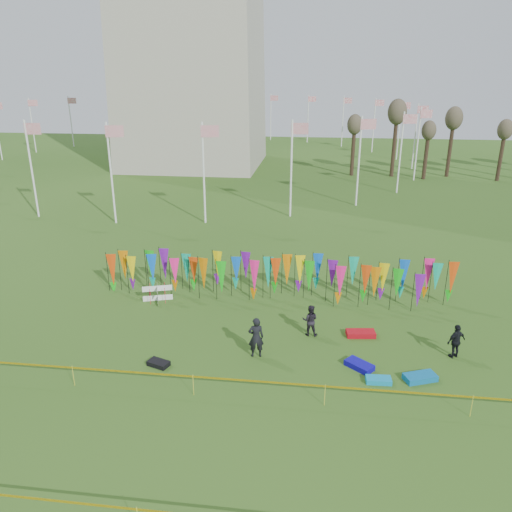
# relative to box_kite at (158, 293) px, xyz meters

# --- Properties ---
(ground) EXTENTS (160.00, 160.00, 0.00)m
(ground) POSITION_rel_box_kite_xyz_m (6.00, -6.03, -0.44)
(ground) COLOR #2C5016
(ground) RESTS_ON ground
(flagpole_ring) EXTENTS (57.40, 56.16, 8.00)m
(flagpole_ring) POSITION_rel_box_kite_xyz_m (-8.00, 41.97, 3.56)
(flagpole_ring) COLOR white
(flagpole_ring) RESTS_ON ground
(banner_row) EXTENTS (18.64, 0.64, 2.31)m
(banner_row) POSITION_rel_box_kite_xyz_m (6.28, 1.23, 0.98)
(banner_row) COLOR black
(banner_row) RESTS_ON ground
(caution_tape_near) EXTENTS (26.00, 0.02, 0.90)m
(caution_tape_near) POSITION_rel_box_kite_xyz_m (5.78, -7.92, 0.34)
(caution_tape_near) COLOR yellow
(caution_tape_near) RESTS_ON ground
(box_kite) EXTENTS (0.80, 0.80, 0.89)m
(box_kite) POSITION_rel_box_kite_xyz_m (0.00, 0.00, 0.00)
(box_kite) COLOR red
(box_kite) RESTS_ON ground
(person_left) EXTENTS (0.76, 0.62, 1.83)m
(person_left) POSITION_rel_box_kite_xyz_m (5.93, -4.87, 0.47)
(person_left) COLOR black
(person_left) RESTS_ON ground
(person_mid) EXTENTS (0.75, 0.48, 1.51)m
(person_mid) POSITION_rel_box_kite_xyz_m (8.17, -2.70, 0.31)
(person_mid) COLOR black
(person_mid) RESTS_ON ground
(person_right) EXTENTS (1.04, 0.89, 1.55)m
(person_right) POSITION_rel_box_kite_xyz_m (14.40, -3.87, 0.33)
(person_right) COLOR black
(person_right) RESTS_ON ground
(kite_bag_turquoise) EXTENTS (1.01, 0.54, 0.20)m
(kite_bag_turquoise) POSITION_rel_box_kite_xyz_m (10.98, -6.19, -0.34)
(kite_bag_turquoise) COLOR #0D91C9
(kite_bag_turquoise) RESTS_ON ground
(kite_bag_blue) EXTENTS (1.27, 1.20, 0.24)m
(kite_bag_blue) POSITION_rel_box_kite_xyz_m (10.29, -5.24, -0.32)
(kite_bag_blue) COLOR #100AA6
(kite_bag_blue) RESTS_ON ground
(kite_bag_red) EXTENTS (1.38, 0.76, 0.24)m
(kite_bag_red) POSITION_rel_box_kite_xyz_m (10.54, -2.51, -0.32)
(kite_bag_red) COLOR #B40C16
(kite_bag_red) RESTS_ON ground
(kite_bag_black) EXTENTS (1.00, 0.78, 0.20)m
(kite_bag_black) POSITION_rel_box_kite_xyz_m (1.97, -6.12, -0.34)
(kite_bag_black) COLOR black
(kite_bag_black) RESTS_ON ground
(kite_bag_teal) EXTENTS (1.41, 1.03, 0.24)m
(kite_bag_teal) POSITION_rel_box_kite_xyz_m (12.63, -5.83, -0.32)
(kite_bag_teal) COLOR #0C68A8
(kite_bag_teal) RESTS_ON ground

